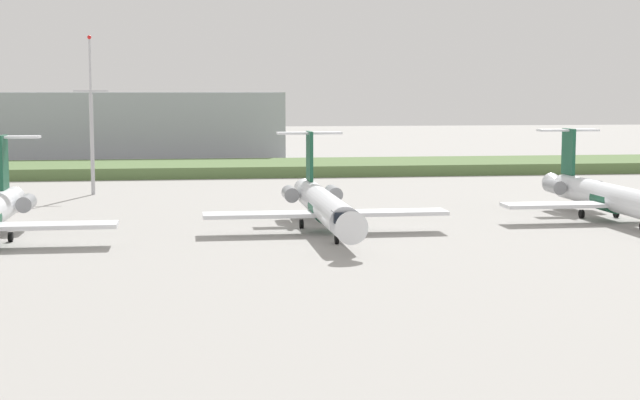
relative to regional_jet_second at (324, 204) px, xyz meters
The scene contains 6 objects.
ground_plane 20.56m from the regional_jet_second, 91.17° to the left, with size 500.00×500.00×0.00m, color #9E9B96.
grass_berm 66.00m from the regional_jet_second, 90.36° to the left, with size 320.00×20.00×1.72m, color #597542.
regional_jet_second is the anchor object (origin of this frame).
regional_jet_third 30.03m from the regional_jet_second, ahead, with size 22.81×31.00×9.00m.
antenna_mast 44.10m from the regional_jet_second, 124.31° to the left, with size 4.40×0.50×20.15m.
distant_hangar 101.89m from the regional_jet_second, 106.42° to the left, with size 67.68×27.36×12.93m, color #9EA3AD.
Camera 1 is at (-12.47, -80.56, 13.21)m, focal length 54.51 mm.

